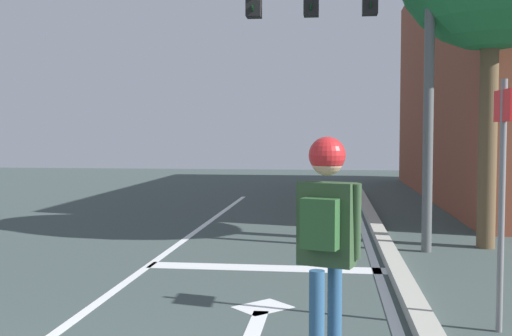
% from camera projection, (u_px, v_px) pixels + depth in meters
% --- Properties ---
extents(lane_line_center, '(0.12, 20.00, 0.01)m').
position_uv_depth(lane_line_center, '(142.00, 271.00, 8.45)').
color(lane_line_center, silver).
rests_on(lane_line_center, ground).
extents(lane_line_curbside, '(0.12, 20.00, 0.01)m').
position_uv_depth(lane_line_curbside, '(379.00, 277.00, 8.06)').
color(lane_line_curbside, silver).
rests_on(lane_line_curbside, ground).
extents(stop_bar, '(3.39, 0.40, 0.01)m').
position_uv_depth(stop_bar, '(266.00, 268.00, 8.62)').
color(stop_bar, silver).
rests_on(stop_bar, ground).
extents(lane_arrow_stem, '(0.16, 1.40, 0.01)m').
position_uv_depth(lane_arrow_stem, '(253.00, 332.00, 5.83)').
color(lane_arrow_stem, silver).
rests_on(lane_arrow_stem, ground).
extents(lane_arrow_head, '(0.71, 0.71, 0.01)m').
position_uv_depth(lane_arrow_head, '(263.00, 307.00, 6.68)').
color(lane_arrow_head, silver).
rests_on(lane_arrow_head, ground).
extents(curb_strip, '(0.24, 24.00, 0.14)m').
position_uv_depth(curb_strip, '(399.00, 273.00, 8.03)').
color(curb_strip, '#A6A59A').
rests_on(curb_strip, ground).
extents(skater, '(0.47, 0.64, 1.80)m').
position_uv_depth(skater, '(326.00, 225.00, 4.42)').
color(skater, '#2A5278').
rests_on(skater, skateboard).
extents(traffic_signal_mast, '(3.81, 0.34, 4.89)m').
position_uv_depth(traffic_signal_mast, '(358.00, 34.00, 9.75)').
color(traffic_signal_mast, '#505456').
rests_on(traffic_signal_mast, ground).
extents(street_sign_post, '(0.07, 0.44, 2.41)m').
position_uv_depth(street_sign_post, '(502.00, 169.00, 5.77)').
color(street_sign_post, slate).
rests_on(street_sign_post, ground).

